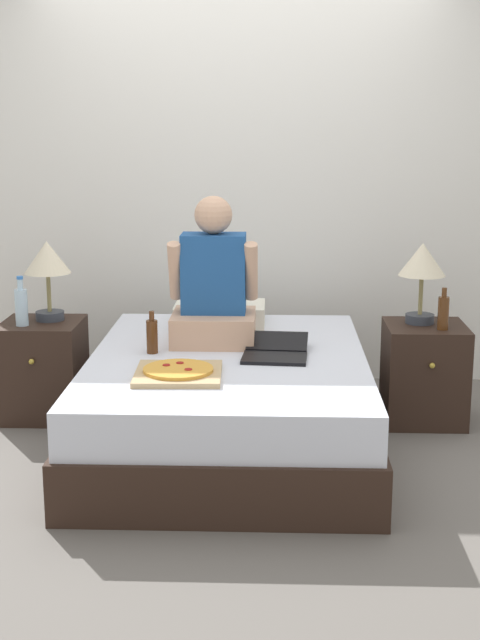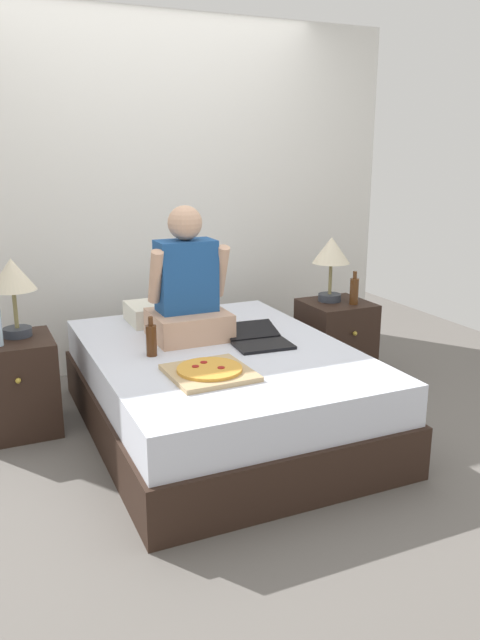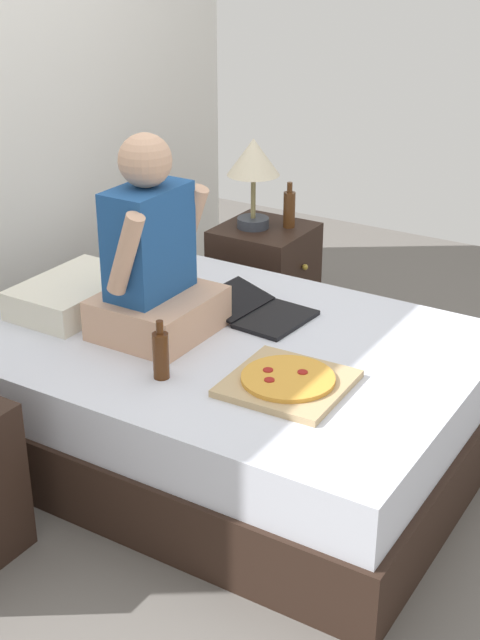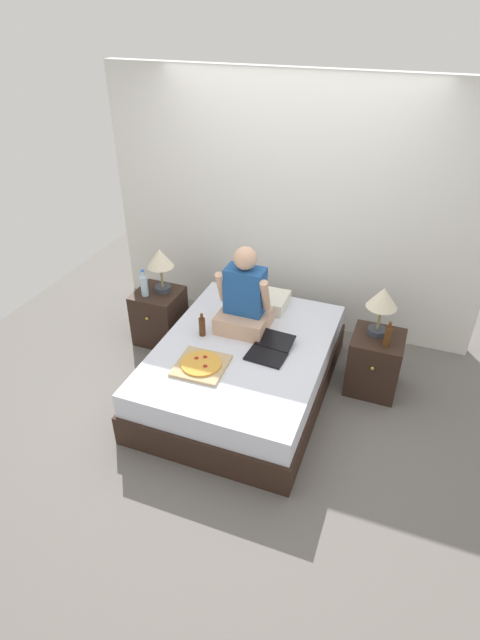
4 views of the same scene
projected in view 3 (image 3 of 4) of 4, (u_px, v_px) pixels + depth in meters
The scene contains 10 objects.
ground_plane at pixel (227, 447), 3.65m from camera, with size 5.79×5.79×0.00m, color #66605B.
bed at pixel (227, 395), 3.55m from camera, with size 1.43×1.94×0.50m.
nightstand_right at pixel (264, 278), 4.58m from camera, with size 0.44×0.47×0.55m.
lamp_on_right_nightstand at pixel (253, 163), 4.33m from camera, with size 0.26×0.26×0.45m.
beer_bottle at pixel (289, 209), 4.43m from camera, with size 0.06×0.06×0.23m.
pillow at pixel (75, 294), 3.68m from camera, with size 0.52×0.34×0.12m, color silver.
person_seated at pixel (153, 262), 3.38m from camera, with size 0.47×0.40×0.78m.
laptop at pixel (262, 313), 3.61m from camera, with size 0.35×0.44×0.07m.
pizza_box at pixel (288, 382), 3.08m from camera, with size 0.41×0.41×0.05m.
beer_bottle_on_bed at pixel (161, 354), 3.11m from camera, with size 0.06×0.06×0.22m.
Camera 3 is at (-2.61, -1.67, 2.00)m, focal length 50.00 mm.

